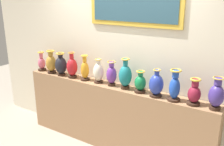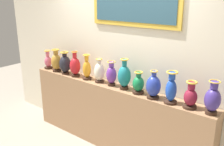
{
  "view_description": "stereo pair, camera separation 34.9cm",
  "coord_description": "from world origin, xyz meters",
  "px_view_note": "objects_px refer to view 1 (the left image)",
  "views": [
    {
      "loc": [
        1.86,
        -2.91,
        2.3
      ],
      "look_at": [
        0.0,
        0.0,
        1.21
      ],
      "focal_mm": 40.44,
      "sensor_mm": 36.0,
      "label": 1
    },
    {
      "loc": [
        2.15,
        -2.71,
        2.3
      ],
      "look_at": [
        0.0,
        0.0,
        1.21
      ],
      "focal_mm": 40.44,
      "sensor_mm": 36.0,
      "label": 2
    }
  ],
  "objects_px": {
    "vase_rose": "(42,63)",
    "vase_ochre": "(51,63)",
    "vase_amber": "(85,70)",
    "vase_ivory": "(98,72)",
    "vase_violet": "(112,75)",
    "vase_cobalt": "(156,85)",
    "vase_teal": "(125,76)",
    "vase_burgundy": "(194,93)",
    "vase_emerald": "(140,83)",
    "vase_sapphire": "(175,87)",
    "vase_onyx": "(61,65)",
    "vase_crimson": "(72,67)",
    "vase_indigo": "(216,95)"
  },
  "relations": [
    {
      "from": "vase_rose",
      "to": "vase_crimson",
      "type": "relative_size",
      "value": 0.81
    },
    {
      "from": "vase_sapphire",
      "to": "vase_crimson",
      "type": "bearing_deg",
      "value": 179.67
    },
    {
      "from": "vase_amber",
      "to": "vase_ivory",
      "type": "height_order",
      "value": "vase_amber"
    },
    {
      "from": "vase_onyx",
      "to": "vase_cobalt",
      "type": "xyz_separation_m",
      "value": [
        1.66,
        0.0,
        -0.01
      ]
    },
    {
      "from": "vase_rose",
      "to": "vase_ochre",
      "type": "xyz_separation_m",
      "value": [
        0.25,
        -0.02,
        0.04
      ]
    },
    {
      "from": "vase_teal",
      "to": "vase_burgundy",
      "type": "bearing_deg",
      "value": -1.18
    },
    {
      "from": "vase_emerald",
      "to": "vase_violet",
      "type": "bearing_deg",
      "value": 178.41
    },
    {
      "from": "vase_ochre",
      "to": "vase_amber",
      "type": "bearing_deg",
      "value": 1.29
    },
    {
      "from": "vase_onyx",
      "to": "vase_cobalt",
      "type": "bearing_deg",
      "value": 0.08
    },
    {
      "from": "vase_rose",
      "to": "vase_teal",
      "type": "distance_m",
      "value": 1.66
    },
    {
      "from": "vase_amber",
      "to": "vase_sapphire",
      "type": "height_order",
      "value": "vase_sapphire"
    },
    {
      "from": "vase_ivory",
      "to": "vase_cobalt",
      "type": "xyz_separation_m",
      "value": [
        0.94,
        -0.04,
        0.0
      ]
    },
    {
      "from": "vase_rose",
      "to": "vase_cobalt",
      "type": "height_order",
      "value": "vase_cobalt"
    },
    {
      "from": "vase_ochre",
      "to": "vase_onyx",
      "type": "height_order",
      "value": "vase_ochre"
    },
    {
      "from": "vase_emerald",
      "to": "vase_burgundy",
      "type": "distance_m",
      "value": 0.72
    },
    {
      "from": "vase_amber",
      "to": "vase_violet",
      "type": "distance_m",
      "value": 0.48
    },
    {
      "from": "vase_burgundy",
      "to": "vase_ochre",
      "type": "bearing_deg",
      "value": -179.85
    },
    {
      "from": "vase_violet",
      "to": "vase_sapphire",
      "type": "height_order",
      "value": "vase_sapphire"
    },
    {
      "from": "vase_crimson",
      "to": "vase_cobalt",
      "type": "height_order",
      "value": "vase_crimson"
    },
    {
      "from": "vase_teal",
      "to": "vase_sapphire",
      "type": "bearing_deg",
      "value": -2.65
    },
    {
      "from": "vase_crimson",
      "to": "vase_indigo",
      "type": "relative_size",
      "value": 1.06
    },
    {
      "from": "vase_amber",
      "to": "vase_burgundy",
      "type": "relative_size",
      "value": 1.2
    },
    {
      "from": "vase_violet",
      "to": "vase_cobalt",
      "type": "distance_m",
      "value": 0.7
    },
    {
      "from": "vase_ivory",
      "to": "vase_emerald",
      "type": "bearing_deg",
      "value": -1.35
    },
    {
      "from": "vase_sapphire",
      "to": "vase_violet",
      "type": "bearing_deg",
      "value": 177.74
    },
    {
      "from": "vase_amber",
      "to": "vase_violet",
      "type": "xyz_separation_m",
      "value": [
        0.48,
        0.01,
        -0.0
      ]
    },
    {
      "from": "vase_ivory",
      "to": "vase_emerald",
      "type": "distance_m",
      "value": 0.7
    },
    {
      "from": "vase_crimson",
      "to": "vase_cobalt",
      "type": "relative_size",
      "value": 1.12
    },
    {
      "from": "vase_ivory",
      "to": "vase_violet",
      "type": "bearing_deg",
      "value": -0.89
    },
    {
      "from": "vase_rose",
      "to": "vase_teal",
      "type": "height_order",
      "value": "vase_teal"
    },
    {
      "from": "vase_ivory",
      "to": "vase_amber",
      "type": "bearing_deg",
      "value": -175.72
    },
    {
      "from": "vase_crimson",
      "to": "vase_ivory",
      "type": "height_order",
      "value": "vase_crimson"
    },
    {
      "from": "vase_crimson",
      "to": "vase_indigo",
      "type": "distance_m",
      "value": 2.15
    },
    {
      "from": "vase_ochre",
      "to": "vase_crimson",
      "type": "relative_size",
      "value": 0.94
    },
    {
      "from": "vase_crimson",
      "to": "vase_burgundy",
      "type": "bearing_deg",
      "value": 0.12
    },
    {
      "from": "vase_cobalt",
      "to": "vase_burgundy",
      "type": "distance_m",
      "value": 0.48
    },
    {
      "from": "vase_cobalt",
      "to": "vase_emerald",
      "type": "bearing_deg",
      "value": 175.35
    },
    {
      "from": "vase_ivory",
      "to": "vase_indigo",
      "type": "height_order",
      "value": "vase_indigo"
    },
    {
      "from": "vase_ochre",
      "to": "vase_indigo",
      "type": "relative_size",
      "value": 1.0
    },
    {
      "from": "vase_ivory",
      "to": "vase_teal",
      "type": "relative_size",
      "value": 0.83
    },
    {
      "from": "vase_rose",
      "to": "vase_indigo",
      "type": "height_order",
      "value": "vase_indigo"
    },
    {
      "from": "vase_rose",
      "to": "vase_ivory",
      "type": "height_order",
      "value": "vase_ivory"
    },
    {
      "from": "vase_rose",
      "to": "vase_amber",
      "type": "height_order",
      "value": "vase_amber"
    },
    {
      "from": "vase_ochre",
      "to": "vase_emerald",
      "type": "xyz_separation_m",
      "value": [
        1.64,
        0.02,
        -0.04
      ]
    },
    {
      "from": "vase_onyx",
      "to": "vase_amber",
      "type": "height_order",
      "value": "vase_amber"
    },
    {
      "from": "vase_sapphire",
      "to": "vase_ochre",
      "type": "bearing_deg",
      "value": 179.81
    },
    {
      "from": "vase_cobalt",
      "to": "vase_ivory",
      "type": "bearing_deg",
      "value": 177.82
    },
    {
      "from": "vase_rose",
      "to": "vase_cobalt",
      "type": "bearing_deg",
      "value": -0.55
    },
    {
      "from": "vase_burgundy",
      "to": "vase_onyx",
      "type": "bearing_deg",
      "value": -179.72
    },
    {
      "from": "vase_burgundy",
      "to": "vase_violet",
      "type": "bearing_deg",
      "value": 178.85
    }
  ]
}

